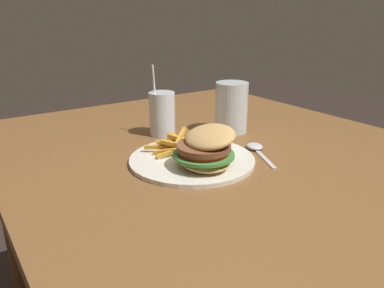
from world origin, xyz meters
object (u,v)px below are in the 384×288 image
Objects in this scene: juice_glass at (162,115)px; beer_glass at (231,109)px; spoon at (256,148)px; meal_plate_near at (198,153)px.

beer_glass is at bearing 63.62° from juice_glass.
juice_glass is 1.27× the size of spoon.
meal_plate_near reaches higher than spoon.
beer_glass is 0.73× the size of juice_glass.
spoon is at bearing 89.98° from meal_plate_near.
meal_plate_near is 1.49× the size of juice_glass.
beer_glass is 0.93× the size of spoon.
spoon is at bearing 28.11° from juice_glass.
meal_plate_near is at bearing 113.68° from spoon.
beer_glass is 0.20m from juice_glass.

